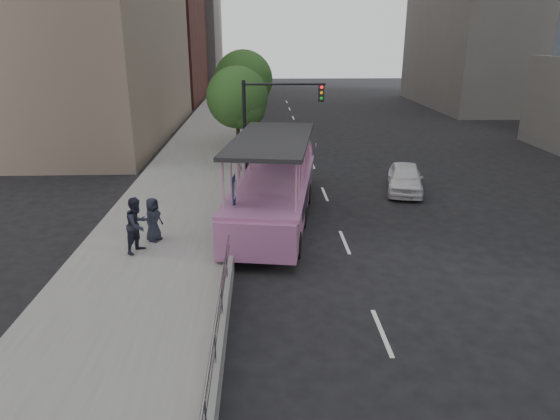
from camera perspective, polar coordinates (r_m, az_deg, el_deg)
The scene contains 13 objects.
ground at distance 15.08m, azimuth 6.06°, elevation -9.66°, with size 160.00×160.00×0.00m, color black.
sidewalk at distance 24.40m, azimuth -10.79°, elevation 1.96°, with size 5.50×80.00×0.30m, color #A4A49E.
kerb_wall at distance 16.54m, azimuth -5.67°, elevation -5.06°, with size 0.24×30.00×0.36m, color gray.
guardrail at distance 16.28m, azimuth -5.74°, elevation -2.93°, with size 0.07×22.00×0.71m.
duck_boat at distance 20.95m, azimuth -0.40°, elevation 2.87°, with size 4.27×11.26×3.65m.
car at distance 25.24m, azimuth 14.09°, elevation 3.57°, with size 1.64×4.05×1.38m, color white.
pedestrian_mid at distance 17.45m, azimuth -16.01°, elevation -1.64°, with size 0.94×0.73×1.93m, color #212431.
pedestrian_far at distance 18.31m, azimuth -14.29°, elevation -1.05°, with size 0.78×0.51×1.60m, color #212431.
parking_sign at distance 16.98m, azimuth -5.22°, elevation 0.37°, with size 0.10×0.65×2.87m.
traffic_signal at distance 25.83m, azimuth -1.41°, elevation 10.87°, with size 4.20×0.32×5.20m.
street_tree_near at distance 29.21m, azimuth -4.73°, elevation 12.42°, with size 3.52×3.52×5.72m.
street_tree_far at distance 35.12m, azimuth -4.02°, elevation 14.38°, with size 3.97×3.97×6.45m.
midrise_stone_b at distance 78.34m, azimuth -13.35°, elevation 20.78°, with size 16.00×14.00×20.00m, color slate.
Camera 1 is at (-2.08, -13.05, 7.27)m, focal length 32.00 mm.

